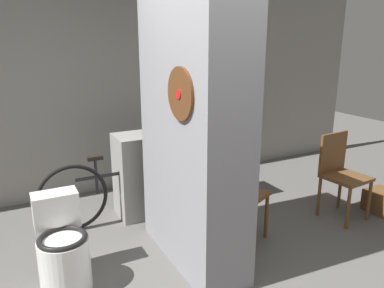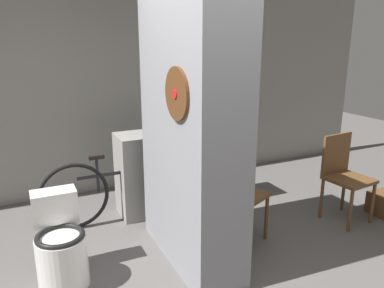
% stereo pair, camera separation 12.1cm
% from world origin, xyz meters
% --- Properties ---
extents(wall_back, '(8.00, 0.09, 2.60)m').
position_xyz_m(wall_back, '(-0.00, 2.63, 1.30)').
color(wall_back, gray).
rests_on(wall_back, ground_plane).
extents(pillar_center, '(0.48, 1.28, 2.60)m').
position_xyz_m(pillar_center, '(0.11, 0.64, 1.30)').
color(pillar_center, gray).
rests_on(pillar_center, ground_plane).
extents(counter_shelf, '(1.43, 0.44, 0.94)m').
position_xyz_m(counter_shelf, '(0.44, 1.69, 0.47)').
color(counter_shelf, gray).
rests_on(counter_shelf, ground_plane).
extents(toilet, '(0.40, 0.56, 0.73)m').
position_xyz_m(toilet, '(-1.01, 0.74, 0.31)').
color(toilet, white).
rests_on(toilet, ground_plane).
extents(chair_near_pillar, '(0.56, 0.56, 0.94)m').
position_xyz_m(chair_near_pillar, '(0.64, 0.76, 0.53)').
color(chair_near_pillar, brown).
rests_on(chair_near_pillar, ground_plane).
extents(chair_by_doorway, '(0.46, 0.46, 0.94)m').
position_xyz_m(chair_by_doorway, '(1.95, 0.63, 0.53)').
color(chair_by_doorway, brown).
rests_on(chair_by_doorway, ground_plane).
extents(bicycle, '(1.74, 0.42, 0.78)m').
position_xyz_m(bicycle, '(-0.25, 1.63, 0.38)').
color(bicycle, black).
rests_on(bicycle, ground_plane).
extents(bottle_tall, '(0.08, 0.08, 0.34)m').
position_xyz_m(bottle_tall, '(0.67, 1.66, 1.06)').
color(bottle_tall, '#267233').
rests_on(bottle_tall, counter_shelf).
extents(bottle_short, '(0.09, 0.09, 0.23)m').
position_xyz_m(bottle_short, '(0.80, 1.64, 1.02)').
color(bottle_short, '#19598C').
rests_on(bottle_short, counter_shelf).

